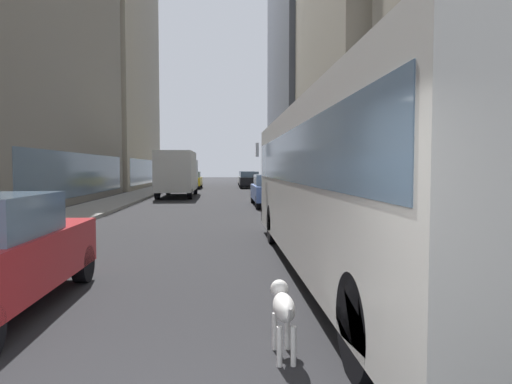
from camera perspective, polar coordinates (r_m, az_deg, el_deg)
The scene contains 12 objects.
ground_plane at distance 37.36m, azimuth -4.58°, elevation 0.01°, with size 120.00×120.00×0.00m, color #232326.
sidewalk_left at distance 37.84m, azimuth -13.24°, elevation 0.09°, with size 2.40×110.00×0.15m, color gray.
sidewalk_right at distance 37.73m, azimuth 4.11°, elevation 0.15°, with size 2.40×110.00×0.15m, color gray.
building_left_far at distance 49.65m, azimuth -18.81°, elevation 13.94°, with size 8.78×18.95×23.01m.
building_right_far at distance 57.83m, azimuth 8.08°, elevation 18.90°, with size 10.65×21.70×35.63m.
transit_bus at distance 8.56m, azimuth 12.45°, elevation 1.71°, with size 2.78×11.53×3.05m.
car_blue_hatchback at distance 23.43m, azimuth 1.94°, elevation 0.25°, with size 1.87×4.77×1.62m.
car_white_van at distance 49.46m, azimuth -1.19°, elevation 1.71°, with size 1.74×4.76×1.62m.
car_black_suv at distance 44.31m, azimuth -0.87°, elevation 1.55°, with size 1.90×3.93×1.62m.
car_yellow_taxi at distance 43.94m, azimuth -8.15°, elevation 1.52°, with size 1.93×4.74×1.62m.
box_truck at distance 31.44m, azimuth -9.81°, elevation 2.45°, with size 2.30×7.50×3.05m.
dalmatian_dog at distance 4.90m, azimuth 3.41°, elevation -14.20°, with size 0.22×0.96×0.72m.
Camera 1 is at (0.38, -2.30, 1.96)m, focal length 31.83 mm.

